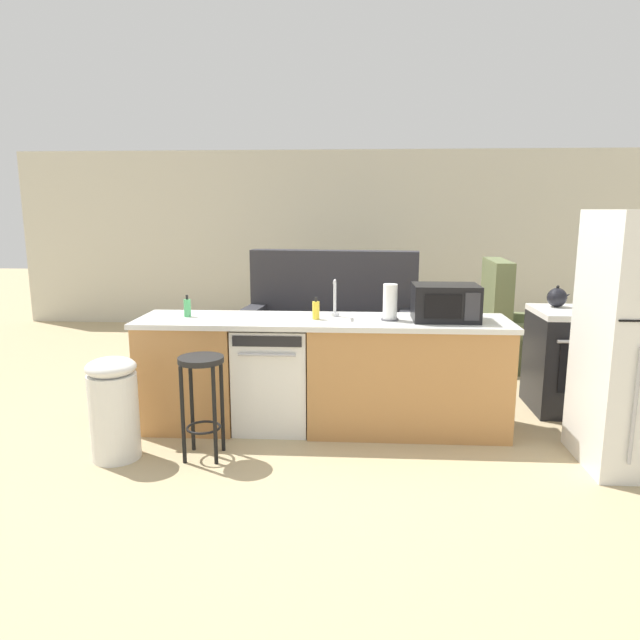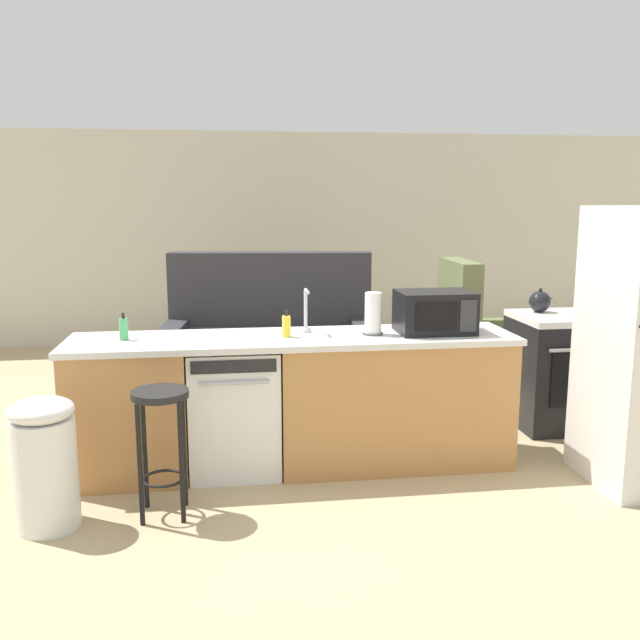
{
  "view_description": "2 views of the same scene",
  "coord_description": "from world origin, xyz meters",
  "views": [
    {
      "loc": [
        0.4,
        -4.41,
        1.75
      ],
      "look_at": [
        0.12,
        0.13,
        0.86
      ],
      "focal_mm": 32.0,
      "sensor_mm": 36.0,
      "label": 1
    },
    {
      "loc": [
        -0.28,
        -4.35,
        1.79
      ],
      "look_at": [
        0.35,
        0.19,
        0.97
      ],
      "focal_mm": 38.0,
      "sensor_mm": 36.0,
      "label": 2
    }
  ],
  "objects": [
    {
      "name": "kitchen_counter",
      "position": [
        0.24,
        0.0,
        0.42
      ],
      "size": [
        2.94,
        0.66,
        0.9
      ],
      "color": "#B77F47",
      "rests_on": "ground_plane"
    },
    {
      "name": "ground_plane",
      "position": [
        0.0,
        0.0,
        0.0
      ],
      "size": [
        24.0,
        24.0,
        0.0
      ],
      "primitive_type": "plane",
      "color": "tan"
    },
    {
      "name": "soap_bottle",
      "position": [
        0.1,
        -0.02,
        0.97
      ],
      "size": [
        0.06,
        0.06,
        0.18
      ],
      "color": "yellow",
      "rests_on": "kitchen_counter"
    },
    {
      "name": "trash_bin",
      "position": [
        -1.29,
        -0.68,
        0.38
      ],
      "size": [
        0.35,
        0.35,
        0.74
      ],
      "color": "white",
      "rests_on": "ground_plane"
    },
    {
      "name": "wall_back",
      "position": [
        0.3,
        4.2,
        1.3
      ],
      "size": [
        10.0,
        0.06,
        2.6
      ],
      "color": "beige",
      "rests_on": "ground_plane"
    },
    {
      "name": "paper_towel_roll",
      "position": [
        0.68,
        -0.02,
        1.04
      ],
      "size": [
        0.14,
        0.14,
        0.28
      ],
      "color": "#4C4C51",
      "rests_on": "kitchen_counter"
    },
    {
      "name": "dishwasher",
      "position": [
        -0.25,
        -0.0,
        0.42
      ],
      "size": [
        0.58,
        0.61,
        0.84
      ],
      "color": "white",
      "rests_on": "ground_plane"
    },
    {
      "name": "bar_stool",
      "position": [
        -0.66,
        -0.62,
        0.54
      ],
      "size": [
        0.32,
        0.32,
        0.74
      ],
      "color": "black",
      "rests_on": "ground_plane"
    },
    {
      "name": "dish_soap_bottle",
      "position": [
        -0.94,
        0.02,
        0.97
      ],
      "size": [
        0.06,
        0.06,
        0.18
      ],
      "color": "#4CB266",
      "rests_on": "kitchen_counter"
    },
    {
      "name": "armchair",
      "position": [
        2.18,
        1.97,
        0.35
      ],
      "size": [
        0.84,
        0.88,
        1.2
      ],
      "color": "#667047",
      "rests_on": "ground_plane"
    },
    {
      "name": "kettle",
      "position": [
        2.18,
        0.68,
        0.99
      ],
      "size": [
        0.21,
        0.17,
        0.19
      ],
      "color": "black",
      "rests_on": "stove_range"
    },
    {
      "name": "stove_range",
      "position": [
        2.35,
        0.55,
        0.45
      ],
      "size": [
        0.76,
        0.68,
        0.9
      ],
      "color": "black",
      "rests_on": "ground_plane"
    },
    {
      "name": "couch",
      "position": [
        0.12,
        2.14,
        0.39
      ],
      "size": [
        2.09,
        1.11,
        1.27
      ],
      "color": "#2D2D33",
      "rests_on": "ground_plane"
    },
    {
      "name": "sink_faucet",
      "position": [
        0.24,
        0.1,
        1.03
      ],
      "size": [
        0.07,
        0.17,
        0.3
      ],
      "color": "silver",
      "rests_on": "kitchen_counter"
    },
    {
      "name": "microwave",
      "position": [
        1.1,
        -0.0,
        1.04
      ],
      "size": [
        0.5,
        0.37,
        0.28
      ],
      "color": "black",
      "rests_on": "kitchen_counter"
    }
  ]
}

